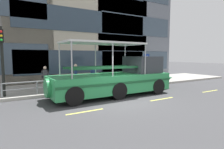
{
  "coord_description": "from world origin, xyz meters",
  "views": [
    {
      "loc": [
        -5.62,
        -8.57,
        2.49
      ],
      "look_at": [
        0.65,
        1.8,
        1.3
      ],
      "focal_mm": 30.0,
      "sensor_mm": 36.0,
      "label": 1
    }
  ],
  "objects": [
    {
      "name": "curb_guardrail",
      "position": [
        0.03,
        3.45,
        0.73
      ],
      "size": [
        11.29,
        0.09,
        0.81
      ],
      "color": "gray",
      "rests_on": "sidewalk"
    },
    {
      "name": "traffic_light_pole",
      "position": [
        -5.45,
        3.64,
        2.59
      ],
      "size": [
        0.24,
        0.46,
        3.97
      ],
      "color": "black",
      "rests_on": "sidewalk"
    },
    {
      "name": "pedestrian_near_bow",
      "position": [
        3.81,
        4.24,
        1.16
      ],
      "size": [
        0.35,
        0.36,
        1.63
      ],
      "color": "#1E2338",
      "rests_on": "sidewalk"
    },
    {
      "name": "pedestrian_near_stern",
      "position": [
        -2.95,
        4.73,
        1.16
      ],
      "size": [
        0.47,
        0.22,
        1.63
      ],
      "color": "#47423D",
      "rests_on": "sidewalk"
    },
    {
      "name": "lane_centreline",
      "position": [
        -0.0,
        -0.93,
        0.0
      ],
      "size": [
        25.8,
        0.12,
        0.01
      ],
      "color": "#DBD64C",
      "rests_on": "ground_plane"
    },
    {
      "name": "pedestrian_mid_left",
      "position": [
        0.4,
        4.07,
        1.14
      ],
      "size": [
        0.45,
        0.23,
        1.58
      ],
      "color": "black",
      "rests_on": "sidewalk"
    },
    {
      "name": "ground_plane",
      "position": [
        0.0,
        0.0,
        0.0
      ],
      "size": [
        120.0,
        120.0,
        0.0
      ],
      "primitive_type": "plane",
      "color": "#3D3D3F"
    },
    {
      "name": "curb_edge",
      "position": [
        0.0,
        3.11,
        0.09
      ],
      "size": [
        32.0,
        0.18,
        0.18
      ],
      "primitive_type": "cube",
      "color": "#B2ADA3",
      "rests_on": "ground_plane"
    },
    {
      "name": "parking_sign",
      "position": [
        5.53,
        4.0,
        1.89
      ],
      "size": [
        0.6,
        0.12,
        2.51
      ],
      "color": "#4C4F54",
      "rests_on": "sidewalk"
    },
    {
      "name": "duck_tour_boat",
      "position": [
        0.96,
        1.43,
        1.06
      ],
      "size": [
        9.57,
        2.56,
        3.32
      ],
      "color": "#2D9351",
      "rests_on": "ground_plane"
    },
    {
      "name": "sidewalk",
      "position": [
        0.0,
        5.6,
        0.09
      ],
      "size": [
        32.0,
        4.8,
        0.18
      ],
      "primitive_type": "cube",
      "color": "#99968E",
      "rests_on": "ground_plane"
    },
    {
      "name": "pedestrian_mid_right",
      "position": [
        -0.72,
        4.8,
        1.22
      ],
      "size": [
        0.26,
        0.49,
        1.73
      ],
      "color": "black",
      "rests_on": "sidewalk"
    }
  ]
}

